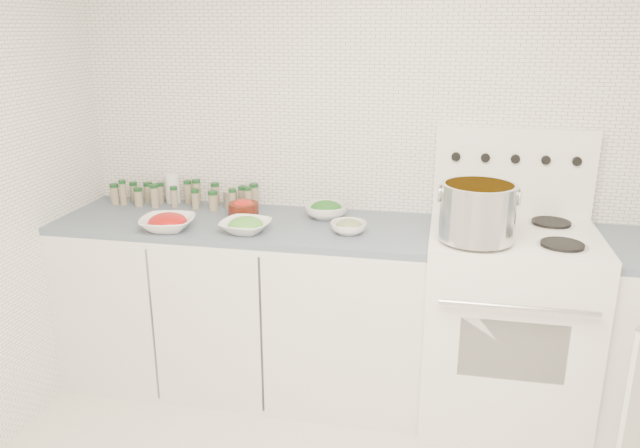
% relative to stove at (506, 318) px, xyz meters
% --- Properties ---
extents(room_walls, '(3.54, 3.04, 2.52)m').
position_rel_stove_xyz_m(room_walls, '(-0.48, -1.19, 1.06)').
color(room_walls, white).
rests_on(room_walls, ground).
extents(counter_left, '(1.85, 0.62, 0.90)m').
position_rel_stove_xyz_m(counter_left, '(-1.30, 0.00, -0.05)').
color(counter_left, white).
rests_on(counter_left, ground).
extents(stove, '(0.76, 0.70, 1.36)m').
position_rel_stove_xyz_m(stove, '(0.00, 0.00, 0.00)').
color(stove, white).
rests_on(stove, ground).
extents(stock_pot, '(0.34, 0.32, 0.24)m').
position_rel_stove_xyz_m(stock_pot, '(-0.18, -0.19, 0.58)').
color(stock_pot, silver).
rests_on(stock_pot, stove).
extents(bowl_tomato, '(0.29, 0.29, 0.09)m').
position_rel_stove_xyz_m(bowl_tomato, '(-1.61, -0.20, 0.44)').
color(bowl_tomato, white).
rests_on(bowl_tomato, counter_left).
extents(bowl_snowpea, '(0.26, 0.26, 0.08)m').
position_rel_stove_xyz_m(bowl_snowpea, '(-1.23, -0.16, 0.44)').
color(bowl_snowpea, white).
rests_on(bowl_snowpea, counter_left).
extents(bowl_broccoli, '(0.24, 0.24, 0.09)m').
position_rel_stove_xyz_m(bowl_broccoli, '(-0.91, 0.15, 0.44)').
color(bowl_broccoli, white).
rests_on(bowl_broccoli, counter_left).
extents(bowl_zucchini, '(0.20, 0.20, 0.07)m').
position_rel_stove_xyz_m(bowl_zucchini, '(-0.76, -0.08, 0.44)').
color(bowl_zucchini, white).
rests_on(bowl_zucchini, counter_left).
extents(bowl_pepper, '(0.15, 0.15, 0.10)m').
position_rel_stove_xyz_m(bowl_pepper, '(-1.32, 0.06, 0.45)').
color(bowl_pepper, '#4F180D').
rests_on(bowl_pepper, counter_left).
extents(salt_canister, '(0.09, 0.09, 0.16)m').
position_rel_stove_xyz_m(salt_canister, '(-1.79, 0.26, 0.48)').
color(salt_canister, white).
rests_on(salt_canister, counter_left).
extents(tin_can, '(0.10, 0.10, 0.10)m').
position_rel_stove_xyz_m(tin_can, '(-1.44, 0.21, 0.45)').
color(tin_can, '#A99F8F').
rests_on(tin_can, counter_left).
extents(spice_cluster, '(0.82, 0.16, 0.14)m').
position_rel_stove_xyz_m(spice_cluster, '(-1.69, 0.21, 0.46)').
color(spice_cluster, gray).
rests_on(spice_cluster, counter_left).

